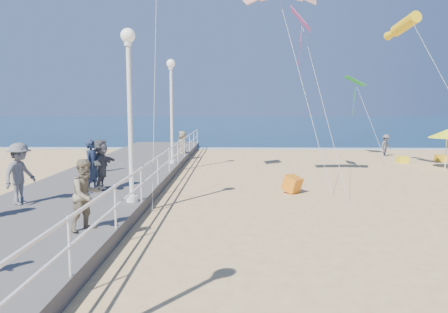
{
  "coord_description": "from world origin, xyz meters",
  "views": [
    {
      "loc": [
        -2.15,
        -13.38,
        3.43
      ],
      "look_at": [
        -2.5,
        2.0,
        1.6
      ],
      "focal_mm": 35.0,
      "sensor_mm": 36.0,
      "label": 1
    }
  ],
  "objects_px": {
    "beach_walker_a": "(386,145)",
    "beach_chair_right": "(441,158)",
    "lamp_post_far": "(171,100)",
    "beach_chair_left": "(403,160)",
    "beach_umbrella": "(447,134)",
    "spectator_6": "(101,156)",
    "box_kite": "(292,186)",
    "spectator_1": "(86,195)",
    "spectator_0": "(92,166)",
    "spectator_5": "(101,164)",
    "spectator_2": "(20,174)",
    "beach_walker_c": "(182,145)",
    "lamp_post_mid": "(129,97)"
  },
  "relations": [
    {
      "from": "spectator_6",
      "to": "beach_walker_a",
      "type": "height_order",
      "value": "spectator_6"
    },
    {
      "from": "spectator_6",
      "to": "beach_walker_a",
      "type": "relative_size",
      "value": 0.97
    },
    {
      "from": "spectator_0",
      "to": "beach_umbrella",
      "type": "relative_size",
      "value": 0.87
    },
    {
      "from": "spectator_0",
      "to": "beach_umbrella",
      "type": "bearing_deg",
      "value": -44.71
    },
    {
      "from": "box_kite",
      "to": "beach_chair_right",
      "type": "xyz_separation_m",
      "value": [
        10.34,
        9.93,
        -0.1
      ]
    },
    {
      "from": "spectator_2",
      "to": "box_kite",
      "type": "distance_m",
      "value": 9.62
    },
    {
      "from": "spectator_1",
      "to": "spectator_0",
      "type": "bearing_deg",
      "value": 50.67
    },
    {
      "from": "spectator_2",
      "to": "beach_chair_right",
      "type": "bearing_deg",
      "value": -41.33
    },
    {
      "from": "spectator_0",
      "to": "spectator_2",
      "type": "height_order",
      "value": "spectator_2"
    },
    {
      "from": "lamp_post_mid",
      "to": "spectator_2",
      "type": "bearing_deg",
      "value": -172.56
    },
    {
      "from": "spectator_6",
      "to": "beach_umbrella",
      "type": "distance_m",
      "value": 17.7
    },
    {
      "from": "spectator_1",
      "to": "spectator_5",
      "type": "distance_m",
      "value": 5.26
    },
    {
      "from": "spectator_5",
      "to": "beach_walker_a",
      "type": "distance_m",
      "value": 20.2
    },
    {
      "from": "spectator_2",
      "to": "lamp_post_far",
      "type": "bearing_deg",
      "value": -6.33
    },
    {
      "from": "lamp_post_far",
      "to": "beach_chair_left",
      "type": "bearing_deg",
      "value": 14.62
    },
    {
      "from": "beach_umbrella",
      "to": "beach_chair_left",
      "type": "relative_size",
      "value": 3.89
    },
    {
      "from": "lamp_post_mid",
      "to": "box_kite",
      "type": "bearing_deg",
      "value": 31.6
    },
    {
      "from": "spectator_1",
      "to": "beach_chair_right",
      "type": "bearing_deg",
      "value": -10.21
    },
    {
      "from": "lamp_post_far",
      "to": "spectator_6",
      "type": "distance_m",
      "value": 4.77
    },
    {
      "from": "spectator_6",
      "to": "beach_walker_a",
      "type": "bearing_deg",
      "value": -52.33
    },
    {
      "from": "spectator_6",
      "to": "box_kite",
      "type": "height_order",
      "value": "spectator_6"
    },
    {
      "from": "spectator_6",
      "to": "beach_chair_left",
      "type": "xyz_separation_m",
      "value": [
        16.0,
        6.32,
        -0.91
      ]
    },
    {
      "from": "beach_umbrella",
      "to": "beach_walker_a",
      "type": "bearing_deg",
      "value": 101.32
    },
    {
      "from": "spectator_5",
      "to": "beach_chair_left",
      "type": "xyz_separation_m",
      "value": [
        14.75,
        10.45,
        -1.11
      ]
    },
    {
      "from": "spectator_0",
      "to": "beach_chair_right",
      "type": "xyz_separation_m",
      "value": [
        17.52,
        11.84,
        -1.13
      ]
    },
    {
      "from": "spectator_5",
      "to": "spectator_1",
      "type": "bearing_deg",
      "value": -164.55
    },
    {
      "from": "beach_walker_a",
      "to": "spectator_1",
      "type": "bearing_deg",
      "value": -166.7
    },
    {
      "from": "lamp_post_far",
      "to": "spectator_2",
      "type": "relative_size",
      "value": 2.81
    },
    {
      "from": "box_kite",
      "to": "beach_umbrella",
      "type": "xyz_separation_m",
      "value": [
        8.99,
        6.5,
        1.61
      ]
    },
    {
      "from": "spectator_0",
      "to": "beach_chair_left",
      "type": "distance_m",
      "value": 18.53
    },
    {
      "from": "spectator_1",
      "to": "box_kite",
      "type": "xyz_separation_m",
      "value": [
        5.83,
        6.49,
        -0.97
      ]
    },
    {
      "from": "spectator_0",
      "to": "spectator_5",
      "type": "height_order",
      "value": "spectator_0"
    },
    {
      "from": "spectator_0",
      "to": "beach_chair_left",
      "type": "relative_size",
      "value": 3.37
    },
    {
      "from": "spectator_2",
      "to": "spectator_6",
      "type": "bearing_deg",
      "value": 8.72
    },
    {
      "from": "lamp_post_far",
      "to": "beach_umbrella",
      "type": "relative_size",
      "value": 2.49
    },
    {
      "from": "spectator_1",
      "to": "beach_chair_right",
      "type": "distance_m",
      "value": 23.07
    },
    {
      "from": "spectator_2",
      "to": "spectator_6",
      "type": "distance_m",
      "value": 6.57
    },
    {
      "from": "spectator_2",
      "to": "beach_chair_left",
      "type": "relative_size",
      "value": 3.44
    },
    {
      "from": "lamp_post_mid",
      "to": "spectator_1",
      "type": "distance_m",
      "value": 3.95
    },
    {
      "from": "beach_walker_c",
      "to": "beach_umbrella",
      "type": "relative_size",
      "value": 0.84
    },
    {
      "from": "spectator_1",
      "to": "spectator_2",
      "type": "height_order",
      "value": "spectator_2"
    },
    {
      "from": "spectator_1",
      "to": "beach_walker_a",
      "type": "distance_m",
      "value": 23.24
    },
    {
      "from": "lamp_post_far",
      "to": "spectator_0",
      "type": "relative_size",
      "value": 2.87
    },
    {
      "from": "box_kite",
      "to": "beach_chair_left",
      "type": "bearing_deg",
      "value": 1.27
    },
    {
      "from": "lamp_post_mid",
      "to": "beach_walker_c",
      "type": "height_order",
      "value": "lamp_post_mid"
    },
    {
      "from": "spectator_6",
      "to": "spectator_1",
      "type": "bearing_deg",
      "value": -158.08
    },
    {
      "from": "spectator_0",
      "to": "beach_chair_left",
      "type": "height_order",
      "value": "spectator_0"
    },
    {
      "from": "beach_walker_a",
      "to": "beach_chair_right",
      "type": "distance_m",
      "value": 3.5
    },
    {
      "from": "beach_walker_a",
      "to": "beach_umbrella",
      "type": "bearing_deg",
      "value": -119.37
    },
    {
      "from": "lamp_post_mid",
      "to": "spectator_5",
      "type": "bearing_deg",
      "value": 128.06
    }
  ]
}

